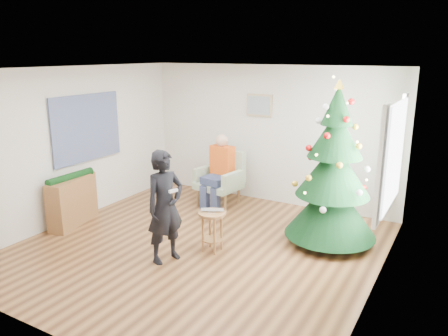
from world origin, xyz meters
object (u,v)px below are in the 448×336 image
Objects in this scene: stool at (212,231)px; standing_man at (165,207)px; christmas_tree at (333,172)px; console at (73,201)px; armchair at (221,185)px.

stool is 0.84m from standing_man.
christmas_tree is at bearing 39.21° from stool.
stool is at bearing -6.93° from console.
armchair is 0.65× the size of standing_man.
christmas_tree is at bearing -7.88° from armchair.
standing_man is at bearing -20.53° from console.
christmas_tree is at bearing 6.62° from console.
armchair is at bearing 163.43° from christmas_tree.
console is (-1.65, -2.11, 0.02)m from armchair.
stool is 2.59m from console.
christmas_tree is 2.47× the size of console.
console is (-2.57, -0.27, 0.09)m from stool.
console is at bearing -173.92° from stool.
standing_man reaches higher than armchair.
armchair is 2.48m from standing_man.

